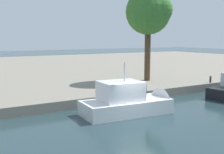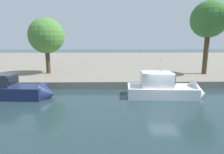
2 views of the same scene
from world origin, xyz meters
name	(u,v)px [view 1 (image 1 of 2)]	position (x,y,z in m)	size (l,w,h in m)	color
ground_plane	(139,121)	(0.00, 0.00, 0.00)	(220.00, 220.00, 0.00)	#23383D
dock_promenade	(19,70)	(0.00, 32.71, 0.40)	(120.00, 55.00, 0.79)	gray
motor_yacht_2	(134,104)	(0.93, 1.97, 0.72)	(7.84, 3.39, 4.87)	white
mooring_bollard_0	(210,79)	(13.79, 5.65, 1.19)	(0.23, 0.23, 0.74)	#2D2D33
tree_1	(149,12)	(8.94, 10.33, 8.41)	(5.01, 5.12, 10.15)	#4C3823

